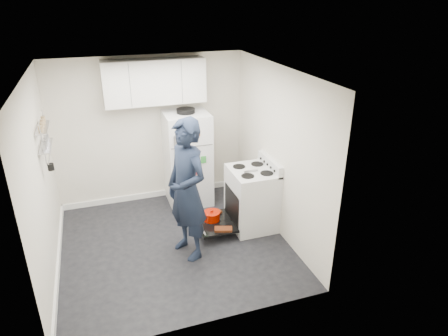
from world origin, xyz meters
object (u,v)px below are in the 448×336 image
object	(u,v)px
electric_range	(251,199)
person	(187,190)
refrigerator	(188,158)
open_oven_door	(214,220)

from	to	relation	value
electric_range	person	distance (m)	1.28
electric_range	person	xyz separation A→B (m)	(-1.10, -0.40, 0.52)
electric_range	refrigerator	xyz separation A→B (m)	(-0.72, 1.10, 0.34)
open_oven_door	refrigerator	size ratio (longest dim) A/B	0.42
open_oven_door	refrigerator	distance (m)	1.25
open_oven_door	electric_range	bearing A→B (deg)	-2.68
open_oven_door	person	bearing A→B (deg)	-139.12
open_oven_door	person	xyz separation A→B (m)	(-0.50, -0.43, 0.81)
person	open_oven_door	bearing A→B (deg)	109.27
refrigerator	open_oven_door	bearing A→B (deg)	-83.23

